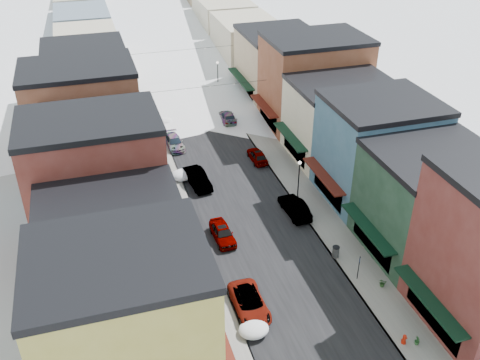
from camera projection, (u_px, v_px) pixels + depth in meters
road at (175, 79)px, 84.16m from camera, size 10.00×160.00×0.01m
sidewalk_left at (132, 83)px, 82.50m from camera, size 3.20×160.00×0.15m
sidewalk_right at (215, 75)px, 85.75m from camera, size 3.20×160.00×0.15m
curb_left at (142, 82)px, 82.88m from camera, size 0.10×160.00×0.15m
curb_right at (206, 76)px, 85.37m from camera, size 0.10×160.00×0.15m
bldg_l_yellow at (127, 329)px, 32.05m from camera, size 11.30×8.70×11.50m
bldg_l_cream at (115, 255)px, 39.53m from camera, size 11.30×8.20×9.50m
bldg_l_brick_near at (98, 185)px, 45.19m from camera, size 12.30×8.20×12.50m
bldg_l_grayblue at (99, 156)px, 53.18m from camera, size 11.30×9.20×9.00m
bldg_l_brick_far at (83, 113)px, 59.79m from camera, size 13.30×9.20×11.00m
bldg_l_tan at (88, 85)px, 68.48m from camera, size 11.30×11.20×10.00m
bldg_r_green at (429, 202)px, 45.64m from camera, size 11.30×9.20×9.50m
bldg_r_blue at (377, 150)px, 52.75m from camera, size 11.30×9.20×10.50m
bldg_r_cream at (341, 119)px, 60.64m from camera, size 12.30×9.20×9.00m
bldg_r_brick_far at (314, 81)px, 67.49m from camera, size 13.30×9.20×11.50m
bldg_r_tan at (278, 64)px, 75.95m from camera, size 11.30×11.20×9.50m
distant_blocks at (150, 18)px, 100.93m from camera, size 34.00×55.00×8.00m
overhead_cables at (189, 67)px, 70.71m from camera, size 16.40×15.04×0.04m
car_white_suv at (249, 303)px, 40.93m from camera, size 2.38×5.12×1.42m
car_silver_sedan at (223, 233)px, 48.59m from camera, size 1.87×4.31×1.45m
car_dark_hatch at (198, 179)px, 56.62m from camera, size 2.36×5.07×1.61m
car_silver_wagon at (174, 142)px, 64.17m from camera, size 2.11×4.70×1.34m
car_green_sedan at (295, 207)px, 52.03m from camera, size 1.90×4.82×1.56m
car_gray_suv at (257, 156)px, 61.26m from camera, size 1.62×4.00×1.36m
car_black_sedan at (228, 117)px, 70.40m from camera, size 2.15×4.70×1.33m
car_lane_silver at (168, 71)px, 85.48m from camera, size 2.01×4.15×1.36m
car_lane_white at (177, 69)px, 85.79m from camera, size 3.08×5.94×1.60m
fire_hydrant at (404, 339)px, 38.12m from camera, size 0.47×0.35×0.80m
parking_sign at (359, 266)px, 43.45m from camera, size 0.15×0.30×2.34m
trash_can at (336, 252)px, 46.31m from camera, size 0.63×0.63×1.07m
streetlamp_near at (299, 175)px, 53.26m from camera, size 0.36×0.36×4.29m
streetlamp_far at (218, 73)px, 77.90m from camera, size 0.39×0.39×4.65m
planter_near at (382, 283)px, 43.20m from camera, size 0.68×0.62×0.67m
planter_far at (417, 341)px, 38.06m from camera, size 0.52×0.52×0.67m
snow_pile_near at (254, 328)px, 39.09m from camera, size 2.26×2.59×0.95m
snow_pile_mid at (182, 175)px, 57.92m from camera, size 2.48×2.72×1.05m
snow_pile_far at (165, 121)px, 69.77m from camera, size 2.10×2.49×0.89m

